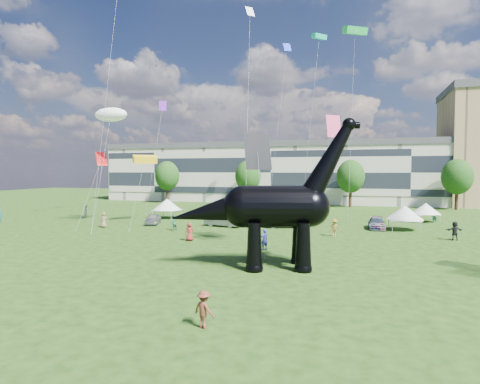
# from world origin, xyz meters

# --- Properties ---
(ground) EXTENTS (220.00, 220.00, 0.00)m
(ground) POSITION_xyz_m (0.00, 0.00, 0.00)
(ground) COLOR #16330C
(ground) RESTS_ON ground
(terrace_row) EXTENTS (78.00, 11.00, 12.00)m
(terrace_row) POSITION_xyz_m (-8.00, 62.00, 6.00)
(terrace_row) COLOR beige
(terrace_row) RESTS_ON ground
(tree_far_left) EXTENTS (5.20, 5.20, 9.44)m
(tree_far_left) POSITION_xyz_m (-30.00, 53.00, 6.29)
(tree_far_left) COLOR #382314
(tree_far_left) RESTS_ON ground
(tree_mid_left) EXTENTS (5.20, 5.20, 9.44)m
(tree_mid_left) POSITION_xyz_m (-12.00, 53.00, 6.29)
(tree_mid_left) COLOR #382314
(tree_mid_left) RESTS_ON ground
(tree_mid_right) EXTENTS (5.20, 5.20, 9.44)m
(tree_mid_right) POSITION_xyz_m (8.00, 53.00, 6.29)
(tree_mid_right) COLOR #382314
(tree_mid_right) RESTS_ON ground
(tree_far_right) EXTENTS (5.20, 5.20, 9.44)m
(tree_far_right) POSITION_xyz_m (26.00, 53.00, 6.29)
(tree_far_right) COLOR #382314
(tree_far_right) RESTS_ON ground
(dinosaur_sculpture) EXTENTS (13.31, 5.40, 10.90)m
(dinosaur_sculpture) POSITION_xyz_m (3.51, 2.49, 4.12)
(dinosaur_sculpture) COLOR black
(dinosaur_sculpture) RESTS_ON ground
(car_silver) EXTENTS (2.82, 4.35, 1.38)m
(car_silver) POSITION_xyz_m (-15.62, 20.56, 0.69)
(car_silver) COLOR #B8B8BD
(car_silver) RESTS_ON ground
(car_grey) EXTENTS (5.00, 2.64, 1.57)m
(car_grey) POSITION_xyz_m (-6.30, 21.21, 0.78)
(car_grey) COLOR slate
(car_grey) RESTS_ON ground
(car_white) EXTENTS (5.93, 3.80, 1.52)m
(car_white) POSITION_xyz_m (1.48, 22.84, 0.76)
(car_white) COLOR silver
(car_white) RESTS_ON ground
(car_dark) EXTENTS (1.94, 4.60, 1.33)m
(car_dark) POSITION_xyz_m (11.62, 24.46, 0.66)
(car_dark) COLOR #595960
(car_dark) RESTS_ON ground
(gazebo_near) EXTENTS (4.38, 4.38, 2.87)m
(gazebo_near) POSITION_xyz_m (14.62, 24.30, 2.02)
(gazebo_near) COLOR silver
(gazebo_near) RESTS_ON ground
(gazebo_far) EXTENTS (4.50, 4.50, 2.55)m
(gazebo_far) POSITION_xyz_m (18.12, 33.08, 1.79)
(gazebo_far) COLOR silver
(gazebo_far) RESTS_ON ground
(gazebo_left) EXTENTS (4.29, 4.29, 2.83)m
(gazebo_left) POSITION_xyz_m (-16.93, 27.08, 1.99)
(gazebo_left) COLOR silver
(gazebo_left) RESTS_ON ground
(visitors) EXTENTS (48.91, 42.21, 1.87)m
(visitors) POSITION_xyz_m (-1.97, 15.72, 0.91)
(visitors) COLOR olive
(visitors) RESTS_ON ground
(kites) EXTENTS (53.31, 45.75, 29.81)m
(kites) POSITION_xyz_m (-14.04, 22.51, 15.68)
(kites) COLOR red
(kites) RESTS_ON ground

